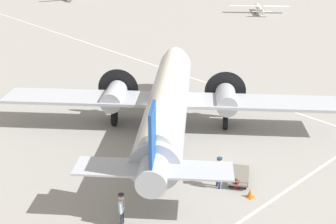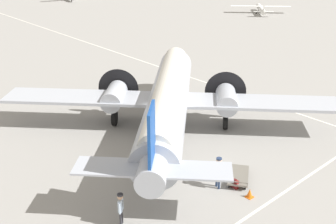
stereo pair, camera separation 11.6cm
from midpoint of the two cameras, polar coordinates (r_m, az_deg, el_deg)
The scene contains 10 objects.
ground_plane at distance 28.86m, azimuth -0.12°, elevation -3.08°, with size 300.00×300.00×0.00m, color gray.
apron_line_eastwest at distance 35.65m, azimuth 11.65°, elevation 1.73°, with size 120.00×0.16×0.01m.
apron_line_northsouth at distance 23.74m, azimuth 15.42°, elevation -10.37°, with size 0.16×120.00×0.01m.
airliner_main at distance 28.21m, azimuth -0.05°, elevation 1.93°, with size 19.60×19.48×5.84m.
crew_foreground at distance 20.16m, azimuth -6.48°, elevation -12.52°, with size 0.43×0.46×1.73m.
passenger_boarding at distance 22.83m, azimuth 6.78°, elevation -7.68°, with size 0.59×0.38×1.82m.
suitcase_near_door at distance 23.38m, azimuth 8.97°, elevation -9.58°, with size 0.40×0.19×0.54m.
baggage_cart at distance 24.07m, azimuth 9.39°, elevation -8.48°, with size 2.24×2.49×0.56m.
light_aircraft_distant at distance 74.66m, azimuth 12.22°, elevation 13.58°, with size 7.93×7.76×1.94m.
traffic_cone at distance 22.79m, azimuth 10.92°, elevation -10.74°, with size 0.38×0.38×0.51m.
Camera 1 is at (19.09, -17.42, 12.85)m, focal length 45.00 mm.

